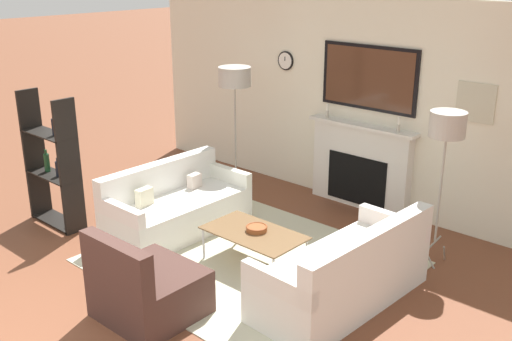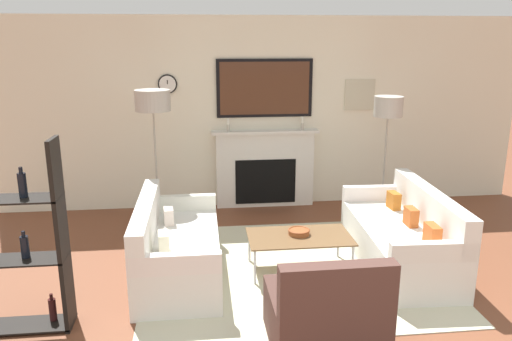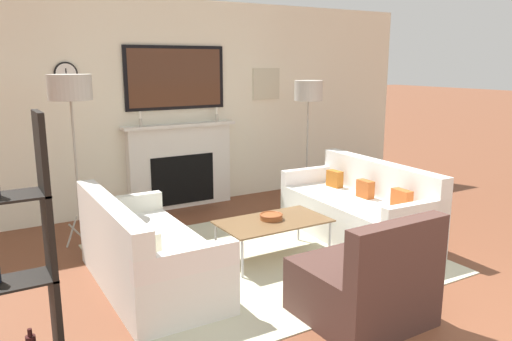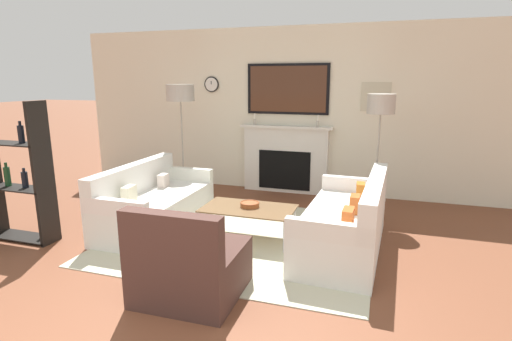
{
  "view_description": "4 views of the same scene",
  "coord_description": "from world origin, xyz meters",
  "px_view_note": "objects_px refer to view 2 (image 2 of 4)",
  "views": [
    {
      "loc": [
        3.93,
        -1.43,
        3.09
      ],
      "look_at": [
        -0.19,
        3.16,
        0.93
      ],
      "focal_mm": 42.0,
      "sensor_mm": 36.0,
      "label": 1
    },
    {
      "loc": [
        -0.93,
        -1.95,
        2.38
      ],
      "look_at": [
        -0.35,
        3.11,
        1.04
      ],
      "focal_mm": 35.0,
      "sensor_mm": 36.0,
      "label": 2
    },
    {
      "loc": [
        -2.46,
        -1.1,
        1.91
      ],
      "look_at": [
        0.15,
        3.28,
        0.8
      ],
      "focal_mm": 35.0,
      "sensor_mm": 36.0,
      "label": 3
    },
    {
      "loc": [
        1.52,
        -1.4,
        1.85
      ],
      "look_at": [
        0.02,
        3.32,
        0.73
      ],
      "focal_mm": 28.0,
      "sensor_mm": 36.0,
      "label": 4
    }
  ],
  "objects_px": {
    "coffee_table": "(299,238)",
    "shelf_unit": "(12,245)",
    "couch_left": "(175,250)",
    "armchair": "(325,316)",
    "decorative_bowl": "(299,232)",
    "floor_lamp_left": "(153,102)",
    "floor_lamp_right": "(388,109)",
    "couch_right": "(402,238)"
  },
  "relations": [
    {
      "from": "decorative_bowl",
      "to": "floor_lamp_left",
      "type": "height_order",
      "value": "floor_lamp_left"
    },
    {
      "from": "armchair",
      "to": "floor_lamp_right",
      "type": "distance_m",
      "value": 3.34
    },
    {
      "from": "couch_left",
      "to": "armchair",
      "type": "distance_m",
      "value": 1.86
    },
    {
      "from": "floor_lamp_left",
      "to": "floor_lamp_right",
      "type": "height_order",
      "value": "floor_lamp_left"
    },
    {
      "from": "armchair",
      "to": "decorative_bowl",
      "type": "xyz_separation_m",
      "value": [
        0.07,
        1.42,
        0.14
      ]
    },
    {
      "from": "decorative_bowl",
      "to": "floor_lamp_left",
      "type": "xyz_separation_m",
      "value": [
        -1.56,
        1.31,
        1.22
      ]
    },
    {
      "from": "decorative_bowl",
      "to": "floor_lamp_right",
      "type": "relative_size",
      "value": 0.14
    },
    {
      "from": "armchair",
      "to": "shelf_unit",
      "type": "height_order",
      "value": "shelf_unit"
    },
    {
      "from": "armchair",
      "to": "floor_lamp_right",
      "type": "relative_size",
      "value": 0.51
    },
    {
      "from": "decorative_bowl",
      "to": "floor_lamp_right",
      "type": "xyz_separation_m",
      "value": [
        1.4,
        1.31,
        1.1
      ]
    },
    {
      "from": "couch_left",
      "to": "shelf_unit",
      "type": "relative_size",
      "value": 1.07
    },
    {
      "from": "coffee_table",
      "to": "shelf_unit",
      "type": "height_order",
      "value": "shelf_unit"
    },
    {
      "from": "couch_right",
      "to": "armchair",
      "type": "distance_m",
      "value": 1.85
    },
    {
      "from": "armchair",
      "to": "coffee_table",
      "type": "height_order",
      "value": "armchair"
    },
    {
      "from": "armchair",
      "to": "floor_lamp_left",
      "type": "relative_size",
      "value": 0.48
    },
    {
      "from": "coffee_table",
      "to": "shelf_unit",
      "type": "relative_size",
      "value": 0.66
    },
    {
      "from": "armchair",
      "to": "coffee_table",
      "type": "distance_m",
      "value": 1.39
    },
    {
      "from": "floor_lamp_left",
      "to": "floor_lamp_right",
      "type": "relative_size",
      "value": 1.07
    },
    {
      "from": "floor_lamp_right",
      "to": "couch_left",
      "type": "bearing_deg",
      "value": -153.79
    },
    {
      "from": "coffee_table",
      "to": "shelf_unit",
      "type": "xyz_separation_m",
      "value": [
        -2.55,
        -0.82,
        0.4
      ]
    },
    {
      "from": "armchair",
      "to": "shelf_unit",
      "type": "relative_size",
      "value": 0.53
    },
    {
      "from": "decorative_bowl",
      "to": "coffee_table",
      "type": "bearing_deg",
      "value": -92.95
    },
    {
      "from": "decorative_bowl",
      "to": "floor_lamp_right",
      "type": "distance_m",
      "value": 2.21
    },
    {
      "from": "decorative_bowl",
      "to": "shelf_unit",
      "type": "distance_m",
      "value": 2.71
    },
    {
      "from": "floor_lamp_left",
      "to": "shelf_unit",
      "type": "bearing_deg",
      "value": -114.53
    },
    {
      "from": "armchair",
      "to": "shelf_unit",
      "type": "distance_m",
      "value": 2.59
    },
    {
      "from": "armchair",
      "to": "floor_lamp_left",
      "type": "distance_m",
      "value": 3.4
    },
    {
      "from": "floor_lamp_left",
      "to": "floor_lamp_right",
      "type": "distance_m",
      "value": 2.96
    },
    {
      "from": "couch_right",
      "to": "coffee_table",
      "type": "bearing_deg",
      "value": -178.99
    },
    {
      "from": "decorative_bowl",
      "to": "couch_right",
      "type": "bearing_deg",
      "value": -1.05
    },
    {
      "from": "armchair",
      "to": "decorative_bowl",
      "type": "distance_m",
      "value": 1.43
    },
    {
      "from": "floor_lamp_left",
      "to": "decorative_bowl",
      "type": "bearing_deg",
      "value": -39.98
    },
    {
      "from": "coffee_table",
      "to": "shelf_unit",
      "type": "distance_m",
      "value": 2.7
    },
    {
      "from": "decorative_bowl",
      "to": "floor_lamp_right",
      "type": "height_order",
      "value": "floor_lamp_right"
    },
    {
      "from": "floor_lamp_right",
      "to": "armchair",
      "type": "bearing_deg",
      "value": -118.33
    },
    {
      "from": "couch_right",
      "to": "floor_lamp_left",
      "type": "xyz_separation_m",
      "value": [
        -2.7,
        1.33,
        1.34
      ]
    },
    {
      "from": "couch_left",
      "to": "armchair",
      "type": "xyz_separation_m",
      "value": [
        1.22,
        -1.4,
        -0.01
      ]
    },
    {
      "from": "couch_left",
      "to": "armchair",
      "type": "relative_size",
      "value": 2.04
    },
    {
      "from": "coffee_table",
      "to": "floor_lamp_right",
      "type": "bearing_deg",
      "value": 43.92
    },
    {
      "from": "decorative_bowl",
      "to": "armchair",
      "type": "bearing_deg",
      "value": -92.92
    },
    {
      "from": "couch_left",
      "to": "floor_lamp_left",
      "type": "relative_size",
      "value": 0.98
    },
    {
      "from": "decorative_bowl",
      "to": "floor_lamp_left",
      "type": "relative_size",
      "value": 0.13
    }
  ]
}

